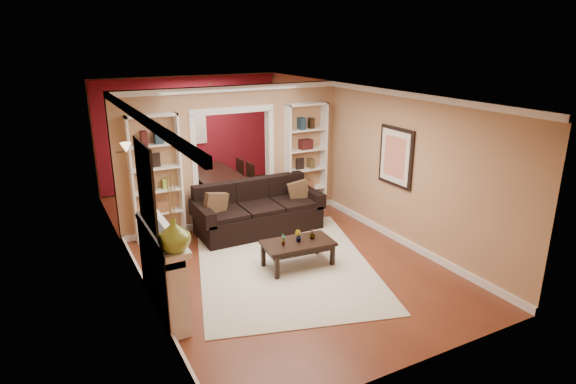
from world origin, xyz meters
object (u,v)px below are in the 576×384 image
coffee_table (298,254)px  dining_table (215,184)px  fireplace (164,271)px  bookshelf_left (156,178)px  bookshelf_right (305,159)px  sofa (259,208)px

coffee_table → dining_table: size_ratio=0.64×
dining_table → fireplace: bearing=152.5°
bookshelf_left → bookshelf_right: 3.10m
bookshelf_left → fireplace: 2.65m
bookshelf_left → fireplace: (-0.54, -2.53, -0.57)m
bookshelf_right → fireplace: size_ratio=1.35×
bookshelf_left → dining_table: size_ratio=1.29×
coffee_table → fireplace: bearing=-167.7°
coffee_table → bookshelf_left: bearing=131.7°
coffee_table → bookshelf_left: 2.95m
fireplace → dining_table: 4.86m
coffee_table → bookshelf_right: (1.42, 2.24, 0.94)m
bookshelf_left → fireplace: bearing=-102.0°
coffee_table → fireplace: (-2.22, -0.29, 0.37)m
coffee_table → bookshelf_right: bearing=62.5°
sofa → dining_table: bearing=91.1°
bookshelf_left → sofa: bearing=-18.4°
sofa → bookshelf_right: bookshelf_right is taller
fireplace → dining_table: (2.24, 4.30, -0.27)m
sofa → bookshelf_left: (-1.74, 0.58, 0.68)m
sofa → fireplace: fireplace is taller
sofa → fireplace: 3.01m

